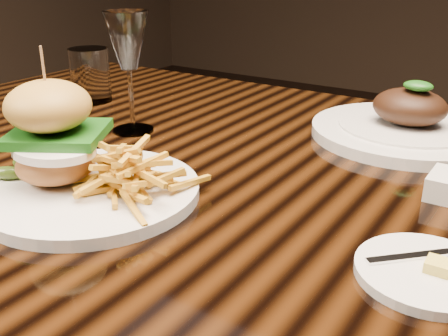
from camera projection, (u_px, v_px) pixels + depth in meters
The scene contains 6 objects.
dining_table at pixel (286, 224), 0.74m from camera, with size 1.60×0.90×0.75m.
burger_plate at pixel (85, 161), 0.63m from camera, with size 0.27×0.27×0.18m.
side_saucer at pixel (427, 272), 0.49m from camera, with size 0.13×0.13×0.02m.
wine_glass at pixel (128, 45), 0.84m from camera, with size 0.07×0.07×0.20m.
water_tumbler at pixel (90, 75), 1.05m from camera, with size 0.08×0.08×0.11m, color white.
far_dish at pixel (407, 126), 0.85m from camera, with size 0.31×0.31×0.10m.
Camera 1 is at (0.29, -0.60, 1.03)m, focal length 42.00 mm.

